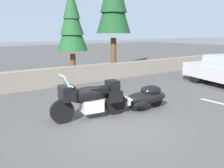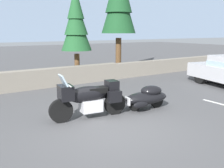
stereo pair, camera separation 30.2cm
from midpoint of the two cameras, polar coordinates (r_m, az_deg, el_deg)
ground_plane at (r=6.81m, az=1.02°, el=-9.46°), size 80.00×80.00×0.00m
stone_guard_wall at (r=11.28m, az=-19.61°, el=0.71°), size 24.00×0.57×0.92m
touring_motorcycle at (r=7.23m, az=-4.07°, el=-3.01°), size 2.31×0.93×1.33m
car_shaped_trailer at (r=8.20m, az=8.88°, el=-2.87°), size 2.23×0.92×0.76m
pine_tree_secondary at (r=12.94m, az=-7.47°, el=13.73°), size 1.52×1.52×4.67m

